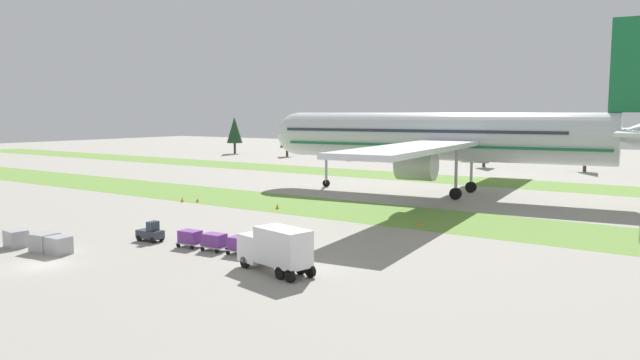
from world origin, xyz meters
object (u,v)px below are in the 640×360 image
Objects in this scene: cargo_dolly_third at (240,244)px; taxiway_marker_3 at (421,223)px; uld_container_2 at (59,245)px; taxiway_marker_2 at (277,206)px; taxiway_marker_1 at (182,200)px; uld_container_3 at (43,242)px; taxiway_marker_0 at (198,200)px; cargo_dolly_lead at (190,237)px; uld_container_0 at (48,241)px; baggage_tug at (151,233)px; catering_truck at (275,248)px; ground_crew_marshaller at (296,244)px; airliner at (448,136)px; uld_container_1 at (16,238)px; cargo_dolly_second at (215,241)px.

cargo_dolly_third is 3.65× the size of taxiway_marker_3.
uld_container_2 is 30.17m from taxiway_marker_2.
uld_container_2 reaches higher than taxiway_marker_1.
uld_container_3 is 3.66× the size of taxiway_marker_0.
cargo_dolly_lead is 12.63m from uld_container_0.
baggage_tug is 1.17× the size of cargo_dolly_third.
catering_truck reaches higher than uld_container_0.
ground_crew_marshaller is 3.18× the size of taxiway_marker_0.
cargo_dolly_third is 1.15× the size of uld_container_0.
baggage_tug reaches higher than ground_crew_marshaller.
airliner is 36.77× the size of uld_container_1.
catering_truck reaches higher than baggage_tug.
taxiway_marker_2 is at bearing 6.97° from taxiway_marker_0.
uld_container_2 reaches higher than cargo_dolly_lead.
airliner is 50.08m from catering_truck.
uld_container_3 is 3.13× the size of taxiway_marker_1.
taxiway_marker_0 is 0.82× the size of taxiway_marker_2.
taxiway_marker_2 is (-12.81, 21.32, -0.59)m from cargo_dolly_third.
baggage_tug is 5.03m from cargo_dolly_lead.
airliner is 116.33× the size of taxiway_marker_3.
uld_container_3 is at bearing -108.90° from ground_crew_marshaller.
ground_crew_marshaller reaches higher than taxiway_marker_2.
taxiway_marker_1 is (-27.54, 18.65, -0.60)m from cargo_dolly_third.
taxiway_marker_1 is (-12.07, 27.18, -0.48)m from uld_container_0.
taxiway_marker_1 is at bearing 70.38° from catering_truck.
catering_truck is 20.44m from uld_container_2.
uld_container_1 is at bearing -77.41° from taxiway_marker_0.
uld_container_1 is at bearing -166.51° from uld_container_0.
taxiway_marker_1 is (-21.76, 19.08, -0.60)m from cargo_dolly_lead.
uld_container_0 is at bearing 13.49° from uld_container_1.
uld_container_2 reaches higher than cargo_dolly_third.
taxiway_marker_1 is at bearing -149.33° from taxiway_marker_0.
airliner reaches higher than cargo_dolly_lead.
airliner is 29.36m from taxiway_marker_2.
taxiway_marker_3 is at bearing -29.98° from cargo_dolly_second.
airliner is 42.26× the size of ground_crew_marshaller.
cargo_dolly_third is 21.36m from uld_container_1.
airliner is 31.88× the size of cargo_dolly_lead.
taxiway_marker_0 is at bearing 30.67° from taxiway_marker_1.
cargo_dolly_third is (10.79, 0.81, 0.10)m from baggage_tug.
catering_truck is at bearing -92.81° from taxiway_marker_3.
ground_crew_marshaller is at bearing -71.04° from cargo_dolly_second.
taxiway_marker_3 is at bearing 55.38° from uld_container_2.
cargo_dolly_second is at bearing -65.28° from taxiway_marker_2.
cargo_dolly_second is at bearing 90.00° from cargo_dolly_third.
uld_container_2 is at bearing 119.25° from cargo_dolly_third.
uld_container_3 reaches higher than cargo_dolly_second.
taxiway_marker_0 is at bearing -170.09° from ground_crew_marshaller.
taxiway_marker_0 is (-25.68, 19.75, -0.65)m from cargo_dolly_third.
cargo_dolly_lead is at bearing 167.12° from airliner.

